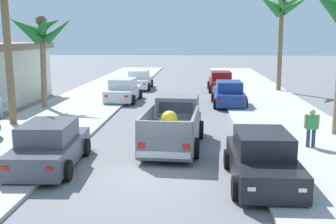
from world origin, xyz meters
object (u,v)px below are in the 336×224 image
(car_right_mid, at_px, (139,80))
(palm_tree_left_fore, at_px, (282,11))
(car_left_mid, at_px, (123,91))
(palm_tree_left_back, at_px, (40,32))
(pickup_truck, at_px, (174,126))
(car_right_near, at_px, (262,159))
(car_right_far, at_px, (229,94))
(car_left_near, at_px, (221,82))
(car_left_far, at_px, (50,146))
(pedestrian, at_px, (312,127))

(car_right_mid, height_order, palm_tree_left_fore, palm_tree_left_fore)
(car_left_mid, distance_m, palm_tree_left_back, 6.49)
(pickup_truck, height_order, car_right_mid, pickup_truck)
(car_right_near, relative_size, car_right_far, 1.00)
(car_left_near, xyz_separation_m, car_right_near, (-0.01, -20.62, 0.00))
(car_right_mid, height_order, palm_tree_left_back, palm_tree_left_back)
(palm_tree_left_fore, bearing_deg, palm_tree_left_back, -150.65)
(car_left_mid, distance_m, car_left_far, 13.86)
(car_right_near, distance_m, car_right_far, 13.68)
(car_left_far, height_order, car_right_far, same)
(car_right_near, relative_size, car_left_far, 0.99)
(palm_tree_left_back, bearing_deg, pickup_truck, -43.59)
(car_left_far, bearing_deg, car_right_near, -8.19)
(car_left_near, distance_m, car_right_near, 20.62)
(car_left_mid, distance_m, car_right_far, 6.98)
(car_left_mid, bearing_deg, palm_tree_left_back, -144.85)
(car_left_mid, relative_size, car_right_far, 1.01)
(pedestrian, bearing_deg, car_right_mid, 117.04)
(pickup_truck, distance_m, car_left_near, 16.87)
(car_right_mid, relative_size, car_right_far, 1.00)
(car_right_far, bearing_deg, car_left_mid, 170.46)
(car_right_near, bearing_deg, car_left_near, 89.98)
(car_right_near, xyz_separation_m, pedestrian, (2.42, 3.67, 0.20))
(pickup_truck, relative_size, car_left_far, 1.23)
(car_right_mid, xyz_separation_m, pedestrian, (9.07, -17.77, 0.20))
(pickup_truck, xyz_separation_m, car_right_mid, (-3.81, 17.46, -0.07))
(pickup_truck, height_order, pedestrian, pickup_truck)
(palm_tree_left_back, height_order, pedestrian, palm_tree_left_back)
(palm_tree_left_back, bearing_deg, car_right_mid, 65.27)
(car_right_mid, bearing_deg, car_right_near, -72.76)
(car_right_near, xyz_separation_m, car_right_mid, (-6.65, 21.44, 0.00))
(car_right_mid, bearing_deg, car_left_mid, -91.29)
(car_left_near, height_order, palm_tree_left_back, palm_tree_left_back)
(palm_tree_left_fore, bearing_deg, car_left_far, -119.99)
(car_right_mid, xyz_separation_m, palm_tree_left_back, (-4.43, -9.61, 3.83))
(car_left_near, height_order, car_right_mid, same)
(car_left_near, distance_m, palm_tree_left_fore, 7.12)
(palm_tree_left_fore, distance_m, pedestrian, 17.87)
(pickup_truck, bearing_deg, palm_tree_left_fore, 66.07)
(car_left_mid, bearing_deg, car_left_far, -89.97)
(car_right_near, bearing_deg, car_right_far, 89.67)
(car_right_near, bearing_deg, palm_tree_left_back, 133.14)
(car_left_far, bearing_deg, car_right_mid, 89.61)
(car_right_near, relative_size, palm_tree_left_fore, 0.57)
(car_left_near, relative_size, car_left_mid, 0.99)
(car_left_mid, height_order, palm_tree_left_back, palm_tree_left_back)
(car_right_mid, height_order, car_left_far, same)
(car_right_far, bearing_deg, car_left_far, -118.41)
(car_right_far, distance_m, palm_tree_left_back, 11.94)
(car_left_near, relative_size, pedestrian, 2.69)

